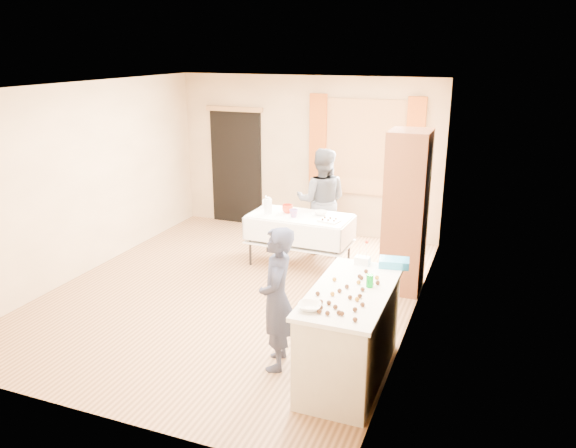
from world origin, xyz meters
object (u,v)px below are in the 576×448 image
at_px(party_table, 300,235).
at_px(chair, 324,224).
at_px(counter, 350,334).
at_px(girl, 277,299).
at_px(cabinet, 406,212).
at_px(woman, 322,201).

height_order(party_table, chair, chair).
height_order(counter, girl, girl).
bearing_deg(counter, cabinet, 87.46).
bearing_deg(chair, cabinet, -61.89).
relative_size(chair, woman, 0.64).
bearing_deg(woman, counter, 100.12).
xyz_separation_m(cabinet, girl, (-0.82, -2.32, -0.32)).
xyz_separation_m(girl, woman, (-0.60, 3.27, 0.08)).
relative_size(counter, chair, 1.45).
bearing_deg(woman, cabinet, 133.92).
height_order(counter, party_table, counter).
bearing_deg(party_table, girl, -73.19).
bearing_deg(woman, chair, -90.52).
distance_m(cabinet, party_table, 1.67).
height_order(counter, chair, chair).
relative_size(cabinet, woman, 1.29).
xyz_separation_m(chair, woman, (0.08, -0.39, 0.50)).
xyz_separation_m(cabinet, counter, (-0.10, -2.25, -0.59)).
height_order(cabinet, woman, cabinet).
distance_m(cabinet, chair, 2.14).
bearing_deg(woman, girl, 88.20).
distance_m(party_table, chair, 1.04).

